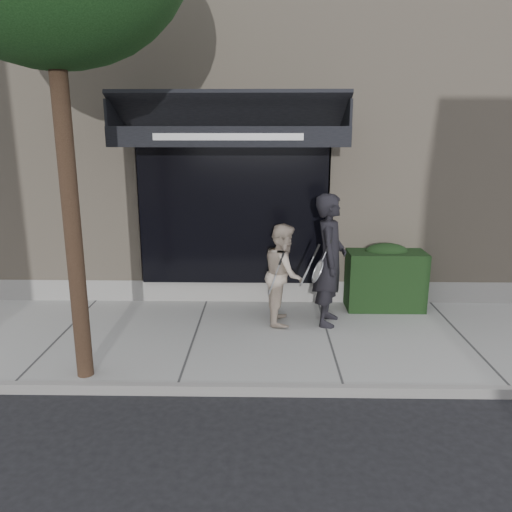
{
  "coord_description": "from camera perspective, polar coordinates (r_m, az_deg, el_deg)",
  "views": [
    {
      "loc": [
        -0.95,
        -6.97,
        3.1
      ],
      "look_at": [
        -1.09,
        0.6,
        1.19
      ],
      "focal_mm": 35.0,
      "sensor_mm": 36.0,
      "label": 1
    }
  ],
  "objects": [
    {
      "name": "curb",
      "position": [
        6.28,
        9.98,
        -14.9
      ],
      "size": [
        20.0,
        0.1,
        0.14
      ],
      "primitive_type": "cube",
      "color": "gray",
      "rests_on": "ground"
    },
    {
      "name": "building_facade",
      "position": [
        11.97,
        5.73,
        12.36
      ],
      "size": [
        14.3,
        8.04,
        5.64
      ],
      "color": "tan",
      "rests_on": "ground"
    },
    {
      "name": "hedge",
      "position": [
        8.82,
        14.5,
        -2.38
      ],
      "size": [
        1.3,
        0.7,
        1.14
      ],
      "color": "black",
      "rests_on": "sidewalk"
    },
    {
      "name": "pedestrian_front",
      "position": [
        7.8,
        8.43,
        -0.47
      ],
      "size": [
        0.83,
        0.92,
        2.06
      ],
      "color": "black",
      "rests_on": "sidewalk"
    },
    {
      "name": "ground",
      "position": [
        7.69,
        8.21,
        -9.77
      ],
      "size": [
        80.0,
        80.0,
        0.0
      ],
      "primitive_type": "plane",
      "color": "black",
      "rests_on": "ground"
    },
    {
      "name": "pedestrian_back",
      "position": [
        7.84,
        3.18,
        -2.03
      ],
      "size": [
        0.62,
        0.81,
        1.59
      ],
      "color": "#BEAB98",
      "rests_on": "sidewalk"
    },
    {
      "name": "sidewalk",
      "position": [
        7.66,
        8.23,
        -9.36
      ],
      "size": [
        20.0,
        3.0,
        0.12
      ],
      "primitive_type": "cube",
      "color": "#9B9C97",
      "rests_on": "ground"
    }
  ]
}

